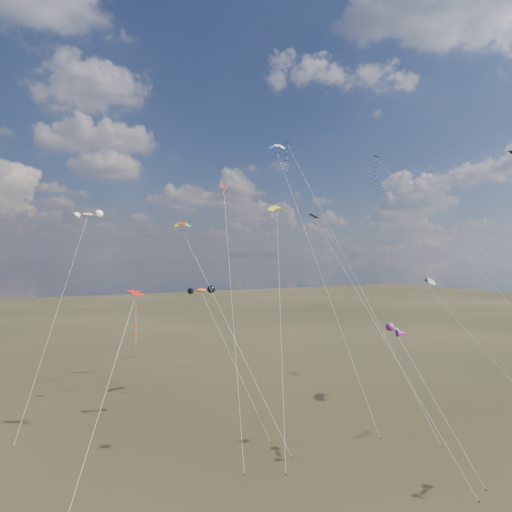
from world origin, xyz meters
name	(u,v)px	position (x,y,z in m)	size (l,w,h in m)	color
diamond_black_high	(387,187)	(29.81, 29.21, 30.08)	(15.93, 25.70, 35.44)	black
diamond_navy_tall	(297,176)	(9.43, 24.51, 29.43)	(5.85, 21.06, 34.33)	#081A52
diamond_black_mid	(356,289)	(3.82, 6.05, 16.03)	(7.30, 13.10, 22.99)	black
diamond_red_low	(133,327)	(-14.57, 12.01, 13.21)	(8.51, 11.52, 16.17)	#AA1C11
diamond_orange_center	(229,260)	(-1.43, 21.96, 18.50)	(6.74, 19.16, 28.10)	#EE410B
parafoil_yellow	(277,208)	(8.37, 27.76, 25.55)	(12.44, 21.01, 26.33)	gold
parafoil_blue_white	(278,147)	(12.59, 34.75, 35.76)	(3.59, 26.00, 36.63)	blue
parafoil_striped	(430,279)	(24.87, 16.29, 15.98)	(9.62, 11.28, 16.75)	#CFAD03
parafoil_tricolor	(183,225)	(-6.94, 21.90, 22.34)	(7.94, 12.43, 23.02)	gold
novelty_orange_black	(202,291)	(-3.54, 25.16, 14.86)	(4.80, 11.64, 15.43)	#D76012
novelty_white_purple	(396,330)	(8.27, 5.69, 12.07)	(3.30, 9.07, 12.57)	white
novelty_redwhite_stripe	(87,215)	(-13.76, 45.36, 25.02)	(11.56, 21.06, 25.79)	red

